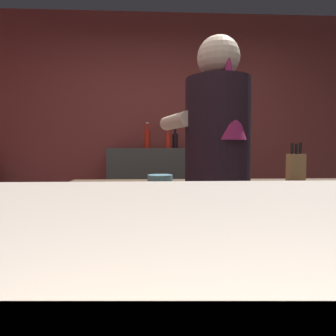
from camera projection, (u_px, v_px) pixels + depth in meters
wall_back at (161, 133)px, 3.44m from camera, size 5.20×0.10×2.70m
prep_counter at (218, 250)px, 2.04m from camera, size 2.10×0.60×0.92m
back_shelf at (153, 202)px, 3.20m from camera, size 0.94×0.36×1.17m
bartender at (218, 177)px, 1.55m from camera, size 0.50×0.55×1.74m
knife_block at (296, 168)px, 1.96m from camera, size 0.10×0.08×0.28m
mixing_bowl at (160, 178)px, 2.11m from camera, size 0.18×0.18×0.05m
chefs_knife at (246, 183)px, 1.97m from camera, size 0.24×0.04×0.01m
bottle_soy at (147, 138)px, 3.09m from camera, size 0.06×0.06×0.27m
bottle_vinegar at (168, 140)px, 3.08m from camera, size 0.06×0.06×0.21m
bottle_hot_sauce at (175, 140)px, 3.16m from camera, size 0.06×0.06×0.22m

